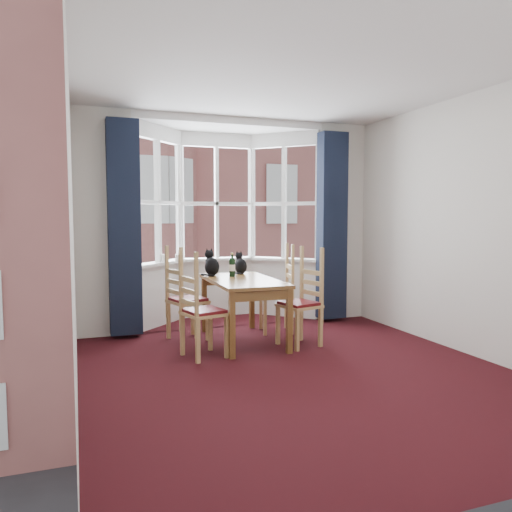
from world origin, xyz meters
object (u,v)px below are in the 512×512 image
candle_tall (164,258)px  chair_right_near (305,304)px  wine_bottle (232,266)px  candle_short (177,258)px  cat_left (212,265)px  chair_left_near (196,314)px  chair_left_far (181,302)px  chair_right_far (283,295)px  cat_right (241,265)px  dining_table (243,287)px

candle_tall → chair_right_near: bearing=-49.2°
wine_bottle → candle_short: size_ratio=3.07×
cat_left → wine_bottle: bearing=-40.4°
wine_bottle → candle_tall: bearing=126.3°
chair_left_near → wine_bottle: bearing=50.5°
chair_right_near → cat_left: (-0.90, 0.84, 0.41)m
chair_left_far → wine_bottle: (0.64, -0.01, 0.41)m
chair_right_near → wine_bottle: (-0.69, 0.66, 0.41)m
chair_right_near → candle_tall: size_ratio=8.82×
chair_right_far → chair_left_near: bearing=-148.8°
chair_right_near → candle_tall: (-1.37, 1.59, 0.45)m
cat_right → candle_short: 0.99m
chair_left_near → cat_left: bearing=66.1°
cat_left → candle_short: cat_left is taller
dining_table → wine_bottle: wine_bottle is taller
dining_table → chair_right_near: chair_right_near is taller
chair_left_far → cat_left: (0.43, 0.17, 0.41)m
cat_right → candle_tall: cat_right is taller
dining_table → cat_right: size_ratio=4.72×
chair_left_far → candle_short: candle_short is taller
chair_left_far → candle_short: size_ratio=9.69×
wine_bottle → candle_tall: size_ratio=2.79×
chair_left_far → cat_right: size_ratio=3.07×
cat_left → wine_bottle: cat_left is taller
chair_left_near → candle_tall: 1.76m
chair_right_far → wine_bottle: (-0.70, -0.04, 0.41)m
cat_left → chair_left_far: bearing=-158.7°
chair_right_far → chair_left_far: bearing=-179.1°
chair_left_near → wine_bottle: (0.63, 0.77, 0.41)m
chair_left_near → candle_short: candle_short is taller
chair_right_near → chair_right_far: 0.69m
chair_right_far → candle_short: size_ratio=9.69×
chair_right_far → candle_tall: size_ratio=8.82×
cat_left → chair_right_far: bearing=-9.0°
chair_left_far → chair_right_far: size_ratio=1.00×
chair_right_far → cat_left: size_ratio=2.66×
chair_right_near → cat_right: size_ratio=3.07×
chair_left_near → chair_left_far: same height
dining_table → cat_left: cat_left is taller
chair_left_near → cat_right: bearing=51.0°
chair_right_near → cat_right: 1.10m
cat_right → chair_left_near: bearing=-129.0°
candle_tall → cat_left: bearing=-57.8°
chair_left_far → candle_tall: (-0.05, 0.92, 0.45)m
chair_right_near → wine_bottle: size_ratio=3.16×
chair_right_far → cat_right: (-0.51, 0.21, 0.39)m
chair_left_far → chair_right_far: bearing=0.9°
chair_right_near → cat_right: (-0.49, 0.90, 0.39)m
chair_left_far → chair_right_near: same height
chair_left_near → chair_right_near: size_ratio=1.00×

